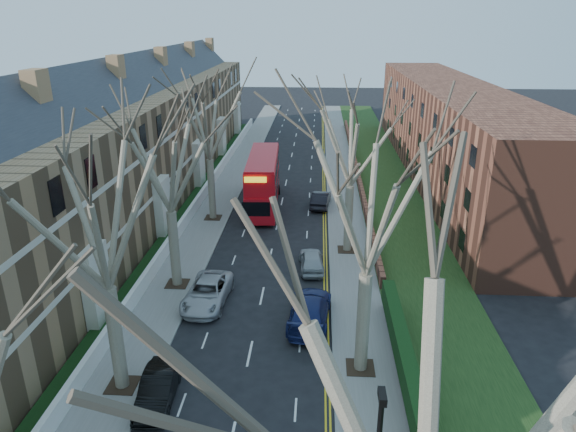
# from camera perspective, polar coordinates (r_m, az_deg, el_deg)

# --- Properties ---
(pavement_left) EXTENTS (3.00, 102.00, 0.12)m
(pavement_left) POSITION_cam_1_polar(r_m,az_deg,el_deg) (55.65, -6.41, 3.88)
(pavement_left) COLOR slate
(pavement_left) RESTS_ON ground
(pavement_right) EXTENTS (3.00, 102.00, 0.12)m
(pavement_right) POSITION_cam_1_polar(r_m,az_deg,el_deg) (54.92, 6.05, 3.66)
(pavement_right) COLOR slate
(pavement_right) RESTS_ON ground
(terrace_left) EXTENTS (9.70, 78.00, 13.60)m
(terrace_left) POSITION_cam_1_polar(r_m,az_deg,el_deg) (48.74, -17.22, 7.25)
(terrace_left) COLOR #8F6B48
(terrace_left) RESTS_ON ground
(flats_right) EXTENTS (13.97, 54.00, 10.00)m
(flats_right) POSITION_cam_1_polar(r_m,az_deg,el_deg) (59.21, 17.37, 9.02)
(flats_right) COLOR brown
(flats_right) RESTS_ON ground
(front_wall_left) EXTENTS (0.30, 78.00, 1.00)m
(front_wall_left) POSITION_cam_1_polar(r_m,az_deg,el_deg) (48.37, -9.92, 1.70)
(front_wall_left) COLOR white
(front_wall_left) RESTS_ON ground
(grass_verge_right) EXTENTS (6.00, 102.00, 0.06)m
(grass_verge_right) POSITION_cam_1_polar(r_m,az_deg,el_deg) (55.30, 10.72, 3.62)
(grass_verge_right) COLOR black
(grass_verge_right) RESTS_ON ground
(tree_left_mid) EXTENTS (10.50, 10.50, 14.71)m
(tree_left_mid) POSITION_cam_1_polar(r_m,az_deg,el_deg) (22.46, -20.56, 1.86)
(tree_left_mid) COLOR #675B4A
(tree_left_mid) RESTS_ON ground
(tree_left_far) EXTENTS (10.15, 10.15, 14.22)m
(tree_left_far) POSITION_cam_1_polar(r_m,az_deg,el_deg) (31.56, -13.46, 7.35)
(tree_left_far) COLOR #675B4A
(tree_left_far) RESTS_ON ground
(tree_left_dist) EXTENTS (10.50, 10.50, 14.71)m
(tree_left_dist) POSITION_cam_1_polar(r_m,az_deg,el_deg) (42.89, -8.99, 11.64)
(tree_left_dist) COLOR #675B4A
(tree_left_dist) RESTS_ON ground
(tree_right_near) EXTENTS (10.85, 10.85, 15.20)m
(tree_right_near) POSITION_cam_1_polar(r_m,az_deg,el_deg) (10.16, 16.97, -20.53)
(tree_right_near) COLOR #675B4A
(tree_right_near) RESTS_ON ground
(tree_right_mid) EXTENTS (10.50, 10.50, 14.71)m
(tree_right_mid) POSITION_cam_1_polar(r_m,az_deg,el_deg) (22.56, 9.24, 3.05)
(tree_right_mid) COLOR #675B4A
(tree_right_mid) RESTS_ON ground
(tree_right_far) EXTENTS (10.15, 10.15, 14.22)m
(tree_right_far) POSITION_cam_1_polar(r_m,az_deg,el_deg) (36.16, 7.18, 9.47)
(tree_right_far) COLOR #675B4A
(tree_right_far) RESTS_ON ground
(double_decker_bus) EXTENTS (3.25, 11.45, 4.73)m
(double_decker_bus) POSITION_cam_1_polar(r_m,az_deg,el_deg) (47.33, -2.78, 3.76)
(double_decker_bus) COLOR #B80D15
(double_decker_bus) RESTS_ON ground
(car_left_mid) EXTENTS (1.65, 4.19, 1.36)m
(car_left_mid) POSITION_cam_1_polar(r_m,az_deg,el_deg) (25.38, -14.22, -18.07)
(car_left_mid) COLOR black
(car_left_mid) RESTS_ON ground
(car_left_far) EXTENTS (2.71, 5.36, 1.45)m
(car_left_far) POSITION_cam_1_polar(r_m,az_deg,el_deg) (32.19, -8.95, -8.40)
(car_left_far) COLOR #ACAEB2
(car_left_far) RESTS_ON ground
(car_right_near) EXTENTS (2.70, 5.72, 1.61)m
(car_right_near) POSITION_cam_1_polar(r_m,az_deg,el_deg) (29.98, 2.42, -10.35)
(car_right_near) COLOR navy
(car_right_near) RESTS_ON ground
(car_right_mid) EXTENTS (1.93, 4.15, 1.38)m
(car_right_mid) POSITION_cam_1_polar(r_m,az_deg,el_deg) (35.92, 2.63, -4.92)
(car_right_mid) COLOR #9CA1A5
(car_right_mid) RESTS_ON ground
(car_right_far) EXTENTS (2.01, 4.49, 1.43)m
(car_right_far) POSITION_cam_1_polar(r_m,az_deg,el_deg) (47.82, 3.66, 1.88)
(car_right_far) COLOR black
(car_right_far) RESTS_ON ground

